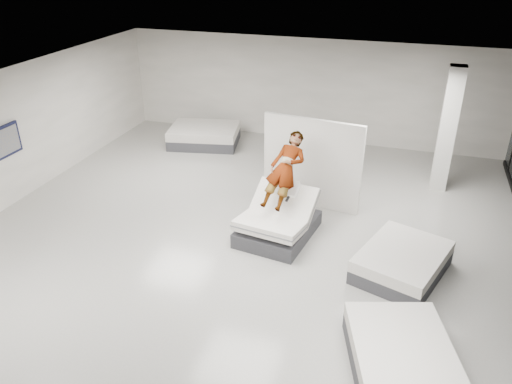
% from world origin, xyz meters
% --- Properties ---
extents(room, '(14.00, 14.04, 3.20)m').
position_xyz_m(room, '(0.00, 0.00, 1.60)').
color(room, '#AAA8A0').
rests_on(room, ground).
extents(hero_bed, '(1.65, 2.03, 1.14)m').
position_xyz_m(hero_bed, '(0.63, 0.92, 0.35)').
color(hero_bed, '#36373B').
rests_on(hero_bed, floor).
extents(person, '(0.89, 1.70, 1.58)m').
position_xyz_m(person, '(0.68, 1.24, 1.21)').
color(person, slate).
rests_on(person, hero_bed).
extents(remote, '(0.07, 0.15, 0.08)m').
position_xyz_m(remote, '(0.85, 0.86, 0.98)').
color(remote, black).
rests_on(remote, person).
extents(divider_panel, '(2.42, 0.42, 2.20)m').
position_xyz_m(divider_panel, '(0.99, 2.57, 1.10)').
color(divider_panel, white).
rests_on(divider_panel, floor).
extents(flat_bed_right_far, '(1.94, 2.23, 0.52)m').
position_xyz_m(flat_bed_right_far, '(3.30, 0.32, 0.26)').
color(flat_bed_right_far, '#36373B').
rests_on(flat_bed_right_far, floor).
extents(flat_bed_right_near, '(1.94, 2.26, 0.53)m').
position_xyz_m(flat_bed_right_near, '(3.42, -2.24, 0.26)').
color(flat_bed_right_near, '#36373B').
rests_on(flat_bed_right_near, floor).
extents(flat_bed_left_far, '(2.36, 1.95, 0.57)m').
position_xyz_m(flat_bed_left_far, '(-3.05, 5.52, 0.29)').
color(flat_bed_left_far, '#36373B').
rests_on(flat_bed_left_far, floor).
extents(column, '(0.40, 0.40, 3.20)m').
position_xyz_m(column, '(4.00, 4.50, 1.60)').
color(column, silver).
rests_on(column, floor).
extents(wall_poster, '(0.06, 0.95, 0.75)m').
position_xyz_m(wall_poster, '(-5.93, 0.50, 1.60)').
color(wall_poster, black).
rests_on(wall_poster, wall_left).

